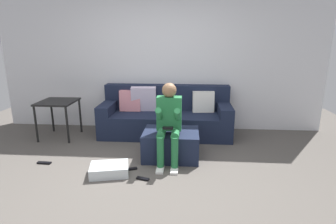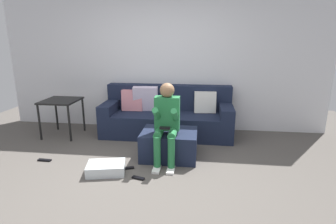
# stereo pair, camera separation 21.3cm
# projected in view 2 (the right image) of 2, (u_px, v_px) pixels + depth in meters

# --- Properties ---
(ground_plane) EXTENTS (7.91, 7.91, 0.00)m
(ground_plane) POSITION_uv_depth(u_px,v_px,m) (136.00, 183.00, 3.33)
(ground_plane) COLOR #544F49
(wall_back) EXTENTS (6.08, 0.10, 2.70)m
(wall_back) POSITION_uv_depth(u_px,v_px,m) (162.00, 58.00, 5.12)
(wall_back) COLOR silver
(wall_back) RESTS_ON ground_plane
(couch_sectional) EXTENTS (2.31, 0.85, 0.87)m
(couch_sectional) POSITION_uv_depth(u_px,v_px,m) (167.00, 116.00, 4.98)
(couch_sectional) COLOR #192138
(couch_sectional) RESTS_ON ground_plane
(ottoman) EXTENTS (0.80, 0.63, 0.40)m
(ottoman) POSITION_uv_depth(u_px,v_px,m) (169.00, 144.00, 4.01)
(ottoman) COLOR #192138
(ottoman) RESTS_ON ground_plane
(person_seated) EXTENTS (0.34, 0.59, 1.12)m
(person_seated) POSITION_uv_depth(u_px,v_px,m) (166.00, 119.00, 3.75)
(person_seated) COLOR #26723F
(person_seated) RESTS_ON ground_plane
(storage_bin) EXTENTS (0.54, 0.43, 0.13)m
(storage_bin) POSITION_uv_depth(u_px,v_px,m) (106.00, 168.00, 3.56)
(storage_bin) COLOR silver
(storage_bin) RESTS_ON ground_plane
(side_table) EXTENTS (0.60, 0.62, 0.66)m
(side_table) POSITION_uv_depth(u_px,v_px,m) (61.00, 105.00, 4.84)
(side_table) COLOR black
(side_table) RESTS_ON ground_plane
(remote_near_ottoman) EXTENTS (0.17, 0.09, 0.02)m
(remote_near_ottoman) POSITION_uv_depth(u_px,v_px,m) (138.00, 178.00, 3.42)
(remote_near_ottoman) COLOR black
(remote_near_ottoman) RESTS_ON ground_plane
(remote_by_storage_bin) EXTENTS (0.17, 0.11, 0.02)m
(remote_by_storage_bin) POSITION_uv_depth(u_px,v_px,m) (128.00, 168.00, 3.68)
(remote_by_storage_bin) COLOR black
(remote_by_storage_bin) RESTS_ON ground_plane
(remote_under_side_table) EXTENTS (0.20, 0.06, 0.02)m
(remote_under_side_table) POSITION_uv_depth(u_px,v_px,m) (45.00, 160.00, 3.92)
(remote_under_side_table) COLOR black
(remote_under_side_table) RESTS_ON ground_plane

